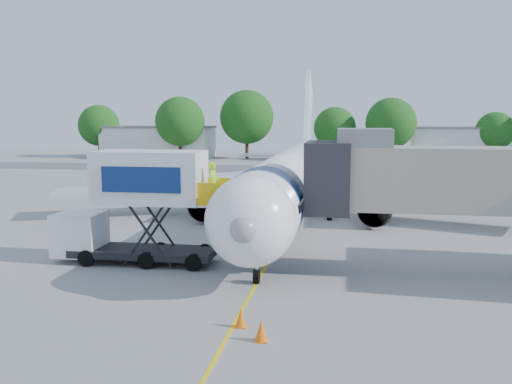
# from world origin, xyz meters

# --- Properties ---
(ground) EXTENTS (160.00, 160.00, 0.00)m
(ground) POSITION_xyz_m (0.00, 0.00, 0.00)
(ground) COLOR #959593
(ground) RESTS_ON ground
(guidance_line) EXTENTS (0.15, 70.00, 0.01)m
(guidance_line) POSITION_xyz_m (0.00, 0.00, 0.01)
(guidance_line) COLOR yellow
(guidance_line) RESTS_ON ground
(taxiway_strip) EXTENTS (120.00, 10.00, 0.01)m
(taxiway_strip) POSITION_xyz_m (0.00, 42.00, 0.00)
(taxiway_strip) COLOR #59595B
(taxiway_strip) RESTS_ON ground
(aircraft) EXTENTS (34.17, 37.73, 11.35)m
(aircraft) POSITION_xyz_m (0.00, 4.12, 2.95)
(aircraft) COLOR white
(aircraft) RESTS_ON ground
(jet_bridge) EXTENTS (13.90, 3.20, 6.60)m
(jet_bridge) POSITION_xyz_m (7.99, -7.00, 4.34)
(jet_bridge) COLOR gray
(jet_bridge) RESTS_ON ground
(catering_hiloader) EXTENTS (8.50, 2.44, 5.50)m
(catering_hiloader) POSITION_xyz_m (-6.26, -7.00, 2.76)
(catering_hiloader) COLOR black
(catering_hiloader) RESTS_ON ground
(ground_tug) EXTENTS (3.91, 2.56, 1.44)m
(ground_tug) POSITION_xyz_m (-2.83, -19.11, 0.76)
(ground_tug) COLOR silver
(ground_tug) RESTS_ON ground
(safety_cone_a) EXTENTS (0.41, 0.41, 0.66)m
(safety_cone_a) POSITION_xyz_m (0.28, -14.63, 0.32)
(safety_cone_a) COLOR orange
(safety_cone_a) RESTS_ON ground
(safety_cone_b) EXTENTS (0.45, 0.45, 0.71)m
(safety_cone_b) POSITION_xyz_m (1.16, -15.73, 0.34)
(safety_cone_b) COLOR orange
(safety_cone_b) RESTS_ON ground
(outbuilding_left) EXTENTS (18.40, 8.40, 5.30)m
(outbuilding_left) POSITION_xyz_m (-28.00, 60.00, 2.66)
(outbuilding_left) COLOR silver
(outbuilding_left) RESTS_ON ground
(outbuilding_right) EXTENTS (16.40, 7.40, 5.30)m
(outbuilding_right) POSITION_xyz_m (22.00, 62.00, 2.66)
(outbuilding_right) COLOR silver
(outbuilding_right) RESTS_ON ground
(tree_a) EXTENTS (6.93, 6.93, 8.84)m
(tree_a) POSITION_xyz_m (-38.16, 58.85, 5.36)
(tree_a) COLOR #382314
(tree_a) RESTS_ON ground
(tree_b) EXTENTS (7.89, 7.89, 10.06)m
(tree_b) POSITION_xyz_m (-22.89, 55.54, 6.10)
(tree_b) COLOR #382314
(tree_b) RESTS_ON ground
(tree_c) EXTENTS (8.78, 8.78, 11.20)m
(tree_c) POSITION_xyz_m (-12.68, 59.28, 6.80)
(tree_c) COLOR #382314
(tree_c) RESTS_ON ground
(tree_d) EXTENTS (6.59, 6.59, 8.40)m
(tree_d) POSITION_xyz_m (1.64, 57.63, 5.09)
(tree_d) COLOR #382314
(tree_d) RESTS_ON ground
(tree_e) EXTENTS (7.65, 7.65, 9.76)m
(tree_e) POSITION_xyz_m (10.08, 55.74, 5.92)
(tree_e) COLOR #382314
(tree_e) RESTS_ON ground
(tree_f) EXTENTS (5.98, 5.98, 7.63)m
(tree_f) POSITION_xyz_m (26.10, 59.96, 4.62)
(tree_f) COLOR #382314
(tree_f) RESTS_ON ground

